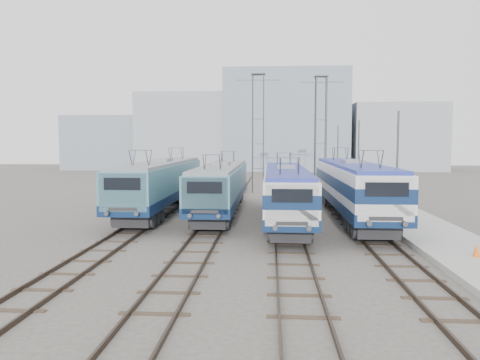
% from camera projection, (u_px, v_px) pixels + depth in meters
% --- Properties ---
extents(ground, '(160.00, 160.00, 0.00)m').
position_uv_depth(ground, '(247.00, 236.00, 25.97)').
color(ground, '#514C47').
extents(platform, '(4.00, 70.00, 0.30)m').
position_uv_depth(platform, '(396.00, 213.00, 33.26)').
color(platform, '#9E9E99').
rests_on(platform, ground).
extents(locomotive_far_left, '(2.93, 18.51, 3.48)m').
position_uv_depth(locomotive_far_left, '(161.00, 182.00, 34.31)').
color(locomotive_far_left, '#0C2047').
rests_on(locomotive_far_left, ground).
extents(locomotive_center_left, '(2.76, 17.43, 3.28)m').
position_uv_depth(locomotive_center_left, '(221.00, 184.00, 33.42)').
color(locomotive_center_left, '#0C2047').
rests_on(locomotive_center_left, ground).
extents(locomotive_center_right, '(2.73, 17.25, 3.24)m').
position_uv_depth(locomotive_center_right, '(286.00, 189.00, 29.84)').
color(locomotive_center_right, '#0C2047').
rests_on(locomotive_center_right, ground).
extents(locomotive_far_right, '(2.96, 18.71, 3.52)m').
position_uv_depth(locomotive_far_right, '(352.00, 184.00, 31.23)').
color(locomotive_far_right, '#0C2047').
rests_on(locomotive_far_right, ground).
extents(catenary_tower_west, '(4.50, 1.20, 12.00)m').
position_uv_depth(catenary_tower_west, '(258.00, 128.00, 47.30)').
color(catenary_tower_west, '#3F4247').
rests_on(catenary_tower_west, ground).
extents(catenary_tower_east, '(4.50, 1.20, 12.00)m').
position_uv_depth(catenary_tower_east, '(321.00, 128.00, 48.88)').
color(catenary_tower_east, '#3F4247').
rests_on(catenary_tower_east, ground).
extents(mast_front, '(0.12, 0.12, 7.00)m').
position_uv_depth(mast_front, '(397.00, 172.00, 27.12)').
color(mast_front, '#3F4247').
rests_on(mast_front, ground).
extents(mast_mid, '(0.12, 0.12, 7.00)m').
position_uv_depth(mast_mid, '(358.00, 162.00, 39.05)').
color(mast_mid, '#3F4247').
rests_on(mast_mid, ground).
extents(mast_rear, '(0.12, 0.12, 7.00)m').
position_uv_depth(mast_rear, '(338.00, 158.00, 50.99)').
color(mast_rear, '#3F4247').
rests_on(mast_rear, ground).
extents(safety_cone, '(0.32, 0.32, 0.58)m').
position_uv_depth(safety_cone, '(477.00, 250.00, 20.06)').
color(safety_cone, orange).
rests_on(safety_cone, platform).
extents(building_west, '(18.00, 12.00, 14.00)m').
position_uv_depth(building_west, '(189.00, 132.00, 87.95)').
color(building_west, '#969CA6').
rests_on(building_west, ground).
extents(building_center, '(22.00, 14.00, 18.00)m').
position_uv_depth(building_center, '(285.00, 121.00, 86.64)').
color(building_center, gray).
rests_on(building_center, ground).
extents(building_east, '(16.00, 12.00, 12.00)m').
position_uv_depth(building_east, '(395.00, 137.00, 85.60)').
color(building_east, '#969CA6').
rests_on(building_east, ground).
extents(building_far_west, '(14.00, 10.00, 10.00)m').
position_uv_depth(building_far_west, '(106.00, 143.00, 89.14)').
color(building_far_west, gray).
rests_on(building_far_west, ground).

